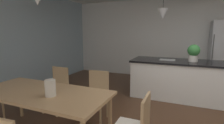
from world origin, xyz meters
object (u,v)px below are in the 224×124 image
dining_table (42,96)px  vase_on_dining_table (50,88)px  chair_far_left (57,88)px  potted_plant_on_island (194,52)px  refrigerator (222,54)px  kitchen_island (178,79)px  chair_far_right (96,94)px

dining_table → vase_on_dining_table: size_ratio=8.97×
chair_far_left → potted_plant_on_island: size_ratio=2.22×
refrigerator → potted_plant_on_island: 1.68m
dining_table → refrigerator: size_ratio=1.04×
dining_table → kitchen_island: (1.75, 2.51, -0.20)m
chair_far_right → refrigerator: refrigerator is taller
chair_far_left → potted_plant_on_island: 3.09m
potted_plant_on_island → kitchen_island: bearing=180.0°
kitchen_island → potted_plant_on_island: bearing=-0.0°
chair_far_right → potted_plant_on_island: size_ratio=2.22×
dining_table → chair_far_left: size_ratio=2.26×
dining_table → kitchen_island: kitchen_island is taller
chair_far_left → vase_on_dining_table: size_ratio=3.96×
chair_far_right → vase_on_dining_table: (-0.19, -0.89, 0.36)m
chair_far_left → vase_on_dining_table: 1.18m
potted_plant_on_island → vase_on_dining_table: size_ratio=1.78×
kitchen_island → refrigerator: 1.90m
dining_table → chair_far_right: 0.93m
dining_table → kitchen_island: 3.07m
chair_far_left → chair_far_right: bearing=-0.0°
chair_far_left → refrigerator: bearing=43.7°
chair_far_right → potted_plant_on_island: potted_plant_on_island is taller
kitchen_island → vase_on_dining_table: 3.03m
dining_table → refrigerator: (2.87, 3.97, 0.29)m
chair_far_right → chair_far_left: same height
kitchen_island → chair_far_right: bearing=-127.5°
chair_far_right → chair_far_left: 0.88m
chair_far_left → kitchen_island: (2.19, 1.71, -0.01)m
kitchen_island → potted_plant_on_island: 0.72m
kitchen_island → potted_plant_on_island: potted_plant_on_island is taller
potted_plant_on_island → dining_table: bearing=-129.2°
vase_on_dining_table → kitchen_island: bearing=59.9°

